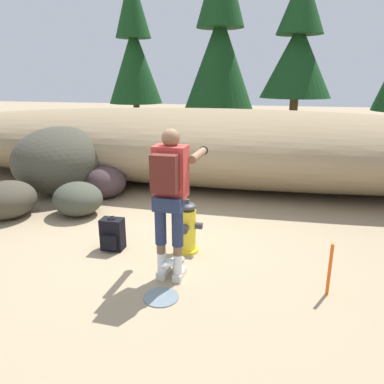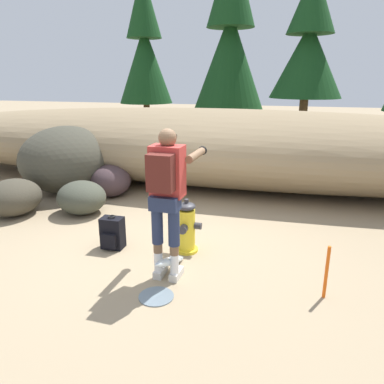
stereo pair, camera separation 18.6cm
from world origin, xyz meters
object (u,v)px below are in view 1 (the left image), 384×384
Objects in this scene: boulder_large at (61,161)px; survey_stake at (330,270)px; fire_hydrant at (187,228)px; boulder_outlier at (78,199)px; boulder_mid at (7,200)px; utility_worker at (171,186)px; boulder_small at (105,181)px; spare_backpack at (112,234)px.

boulder_large is 5.53m from survey_stake.
fire_hydrant is 0.85× the size of boulder_outlier.
boulder_mid is at bearing 166.61° from survey_stake.
boulder_mid is 1.62× the size of survey_stake.
boulder_large is (-3.10, 2.65, -0.44)m from utility_worker.
boulder_outlier is 1.46× the size of survey_stake.
utility_worker is at bearing -40.60° from boulder_large.
utility_worker is 4.10m from boulder_large.
fire_hydrant is at bearing -9.20° from boulder_mid.
boulder_small is at bearing 146.27° from survey_stake.
boulder_mid reaches higher than survey_stake.
boulder_mid is at bearing -159.67° from boulder_outlier.
boulder_outlier is at bearing -91.12° from boulder_small.
fire_hydrant reaches higher than spare_backpack.
survey_stake is (3.90, -1.58, 0.02)m from boulder_outlier.
fire_hydrant reaches higher than survey_stake.
boulder_outlier is (0.95, -1.06, -0.39)m from boulder_large.
utility_worker is 1.43m from spare_backpack.
boulder_large is at bearing 151.44° from survey_stake.
utility_worker is at bearing -20.41° from boulder_mid.
spare_backpack is at bearing -45.73° from boulder_large.
fire_hydrant is 1.86m from survey_stake.
boulder_small is (-2.15, 1.93, -0.02)m from fire_hydrant.
spare_backpack is 0.25× the size of boulder_large.
boulder_small is at bearing -152.93° from spare_backpack.
boulder_outlier is at bearing -134.82° from spare_backpack.
fire_hydrant is 1.03m from spare_backpack.
boulder_large is 1.94× the size of boulder_mid.
spare_backpack is at bearing -61.69° from boulder_small.
boulder_large is at bearing 84.98° from boulder_mid.
utility_worker is 3.71× the size of spare_backpack.
boulder_small reaches higher than boulder_mid.
boulder_mid is (-3.22, 1.20, -0.80)m from utility_worker.
utility_worker reaches higher than boulder_outlier.
utility_worker is at bearing -50.76° from boulder_small.
fire_hydrant is at bearing 98.82° from spare_backpack.
survey_stake is (3.88, -2.59, -0.02)m from boulder_small.
boulder_large is 1.50m from boulder_mid.
spare_backpack is 0.48× the size of boulder_mid.
boulder_small reaches higher than boulder_outlier.
boulder_mid is 1.21× the size of boulder_small.
utility_worker reaches higher than survey_stake.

